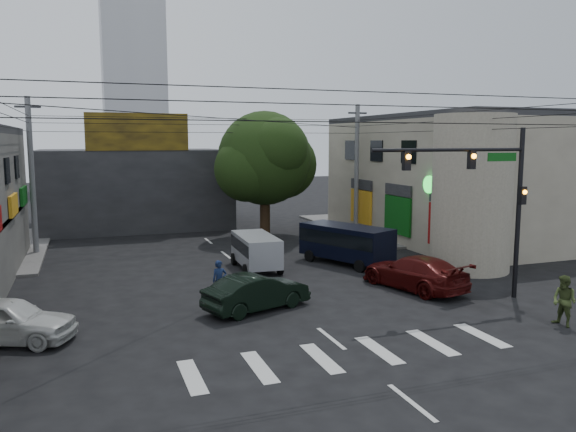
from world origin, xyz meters
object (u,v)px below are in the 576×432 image
pedestrian_olive (564,301)px  street_tree (265,159)px  dark_sedan (257,292)px  traffic_officer (220,280)px  white_compact (7,320)px  maroon_sedan (414,272)px  utility_pole_far_right (357,170)px  silver_minivan (256,253)px  utility_pole_far_left (32,177)px  navy_van (346,245)px  traffic_gantry (487,186)px

pedestrian_olive → street_tree: bearing=-175.8°
dark_sedan → traffic_officer: bearing=10.9°
traffic_officer → dark_sedan: bearing=-60.6°
white_compact → traffic_officer: (7.76, 2.52, 0.09)m
dark_sedan → maroon_sedan: bearing=-104.4°
street_tree → utility_pole_far_right: 6.63m
silver_minivan → pedestrian_olive: 14.73m
white_compact → maroon_sedan: size_ratio=0.85×
dark_sedan → white_compact: white_compact is taller
utility_pole_far_left → white_compact: bearing=-89.1°
maroon_sedan → pedestrian_olive: pedestrian_olive is taller
utility_pole_far_right → navy_van: (-4.90, -8.56, -3.55)m
utility_pole_far_right → dark_sedan: size_ratio=1.99×
street_tree → pedestrian_olive: (4.42, -21.67, -4.54)m
white_compact → navy_van: navy_van is taller
utility_pole_far_left → navy_van: utility_pole_far_left is taller
white_compact → maroon_sedan: maroon_sedan is taller
street_tree → navy_van: street_tree is taller
street_tree → maroon_sedan: street_tree is taller
street_tree → traffic_officer: street_tree is taller
traffic_gantry → dark_sedan: 10.30m
dark_sedan → maroon_sedan: size_ratio=0.82×
street_tree → white_compact: bearing=-130.6°
street_tree → utility_pole_far_left: utility_pole_far_left is taller
utility_pole_far_left → traffic_officer: utility_pole_far_left is taller
utility_pole_far_right → maroon_sedan: size_ratio=1.63×
white_compact → pedestrian_olive: 19.34m
pedestrian_olive → traffic_gantry: bearing=-178.1°
maroon_sedan → navy_van: bearing=-98.9°
white_compact → navy_van: size_ratio=0.86×
utility_pole_far_right → silver_minivan: 13.38m
utility_pole_far_left → maroon_sedan: (16.69, -14.37, -3.83)m
dark_sedan → maroon_sedan: 7.62m
utility_pole_far_left → pedestrian_olive: size_ratio=4.94×
silver_minivan → pedestrian_olive: pedestrian_olive is taller
street_tree → maroon_sedan: (2.19, -15.37, -4.71)m
utility_pole_far_right → silver_minivan: bearing=-140.4°
dark_sedan → silver_minivan: bearing=-35.5°
silver_minivan → traffic_officer: size_ratio=2.52×
white_compact → navy_van: 17.37m
utility_pole_far_right → silver_minivan: utility_pole_far_right is taller
traffic_officer → traffic_gantry: bearing=-21.2°
dark_sedan → white_compact: 8.87m
silver_minivan → navy_van: size_ratio=0.76×
traffic_gantry → navy_van: (-2.23, 8.44, -3.78)m
white_compact → silver_minivan: 13.16m
maroon_sedan → navy_van: (-0.59, 5.81, 0.28)m
traffic_gantry → utility_pole_far_left: bearing=137.1°
white_compact → maroon_sedan: bearing=-62.0°
utility_pole_far_left → maroon_sedan: utility_pole_far_left is taller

